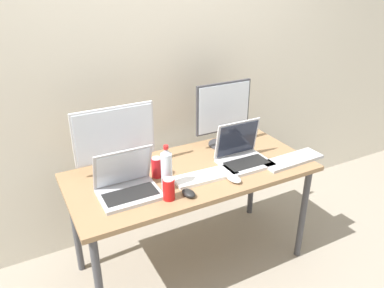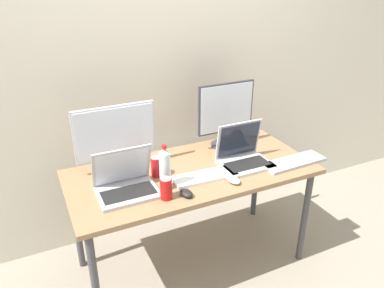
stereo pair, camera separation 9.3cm
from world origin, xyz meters
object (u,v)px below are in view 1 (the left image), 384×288
laptop_secondary (242,154)px  soda_can_near_keyboard (169,189)px  laptop_silver (127,184)px  keyboard_main (206,176)px  monitor_center (223,112)px  mouse_by_keyboard (189,193)px  mouse_by_laptop (234,179)px  keyboard_aux (292,160)px  water_bottle (167,169)px  work_desk (192,179)px  soda_can_by_laptop (157,167)px  monitor_left (115,138)px

laptop_secondary → soda_can_near_keyboard: bearing=-164.0°
laptop_silver → keyboard_main: 0.48m
monitor_center → mouse_by_keyboard: bearing=-137.4°
laptop_silver → mouse_by_keyboard: (0.29, -0.19, -0.04)m
monitor_center → laptop_secondary: size_ratio=1.46×
mouse_by_keyboard → mouse_by_laptop: bearing=-8.0°
keyboard_aux → mouse_by_laptop: mouse_by_laptop is taller
water_bottle → soda_can_near_keyboard: size_ratio=2.18×
work_desk → monitor_center: 0.53m
soda_can_by_laptop → monitor_center: bearing=18.4°
work_desk → keyboard_aux: keyboard_aux is taller
monitor_center → mouse_by_laptop: bearing=-114.2°
soda_can_by_laptop → laptop_secondary: bearing=-8.7°
laptop_secondary → soda_can_by_laptop: size_ratio=2.50×
monitor_center → laptop_silver: 0.88m
monitor_left → keyboard_main: 0.59m
keyboard_main → water_bottle: 0.28m
water_bottle → soda_can_near_keyboard: (-0.03, -0.10, -0.06)m
keyboard_main → soda_can_by_laptop: (-0.25, 0.15, 0.05)m
monitor_left → mouse_by_laptop: bearing=-38.8°
water_bottle → keyboard_main: bearing=0.9°
work_desk → mouse_by_laptop: bearing=-56.8°
monitor_center → mouse_by_keyboard: monitor_center is taller
monitor_center → water_bottle: bearing=-149.3°
mouse_by_keyboard → soda_can_by_laptop: 0.29m
work_desk → laptop_secondary: size_ratio=4.89×
monitor_left → laptop_secondary: bearing=-20.1°
mouse_by_laptop → water_bottle: water_bottle is taller
laptop_silver → keyboard_main: size_ratio=0.85×
monitor_left → mouse_by_keyboard: (0.26, -0.47, -0.21)m
laptop_secondary → soda_can_near_keyboard: (-0.60, -0.17, 0.00)m
mouse_by_keyboard → laptop_secondary: bearing=10.9°
keyboard_main → soda_can_near_keyboard: bearing=-157.7°
laptop_secondary → mouse_by_keyboard: (-0.49, -0.20, -0.04)m
laptop_secondary → keyboard_aux: laptop_secondary is taller
laptop_silver → mouse_by_keyboard: bearing=-32.7°
monitor_center → soda_can_by_laptop: monitor_center is taller
mouse_by_keyboard → soda_can_near_keyboard: (-0.11, 0.02, 0.05)m
monitor_left → monitor_center: monitor_center is taller
keyboard_main → laptop_secondary: bearing=14.9°
laptop_secondary → keyboard_aux: (0.30, -0.15, -0.05)m
work_desk → water_bottle: size_ratio=5.61×
laptop_secondary → keyboard_main: bearing=-167.7°
monitor_center → laptop_silver: bearing=-160.2°
keyboard_aux → soda_can_near_keyboard: size_ratio=3.42×
laptop_silver → soda_can_by_laptop: size_ratio=2.64×
laptop_secondary → mouse_by_keyboard: 0.53m
monitor_left → monitor_center: 0.77m
monitor_center → mouse_by_laptop: 0.56m
mouse_by_laptop → laptop_secondary: bearing=36.0°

